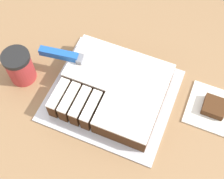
% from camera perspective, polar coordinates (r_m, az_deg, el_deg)
% --- Properties ---
extents(countertop, '(1.40, 1.10, 0.95)m').
position_cam_1_polar(countertop, '(1.35, -2.06, -11.67)').
color(countertop, '#936D47').
rests_on(countertop, ground_plane).
extents(cake_board, '(0.36, 0.32, 0.01)m').
position_cam_1_polar(cake_board, '(0.92, 0.00, -1.03)').
color(cake_board, silver).
rests_on(cake_board, countertop).
extents(cake, '(0.29, 0.26, 0.06)m').
position_cam_1_polar(cake, '(0.89, 0.37, 0.12)').
color(cake, '#472814').
rests_on(cake, cake_board).
extents(knife, '(0.35, 0.08, 0.02)m').
position_cam_1_polar(knife, '(0.91, -6.89, 5.78)').
color(knife, silver).
rests_on(knife, cake).
extents(coffee_cup, '(0.08, 0.08, 0.11)m').
position_cam_1_polar(coffee_cup, '(0.95, -16.61, 3.92)').
color(coffee_cup, '#B23333').
rests_on(coffee_cup, countertop).
extents(paper_napkin, '(0.15, 0.15, 0.01)m').
position_cam_1_polar(paper_napkin, '(0.95, 17.94, -3.40)').
color(paper_napkin, white).
rests_on(paper_napkin, countertop).
extents(brownie, '(0.06, 0.06, 0.02)m').
position_cam_1_polar(brownie, '(0.93, 18.17, -3.01)').
color(brownie, '#472814').
rests_on(brownie, paper_napkin).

